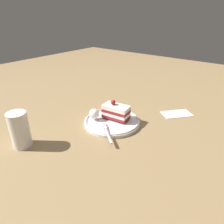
{
  "coord_description": "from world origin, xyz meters",
  "views": [
    {
      "loc": [
        -0.52,
        -0.42,
        0.37
      ],
      "look_at": [
        -0.02,
        -0.03,
        0.05
      ],
      "focal_mm": 32.18,
      "sensor_mm": 36.0,
      "label": 1
    }
  ],
  "objects_px": {
    "fork": "(107,131)",
    "drink_glass_near": "(20,131)",
    "dessert_plate": "(112,121)",
    "folded_napkin": "(177,114)",
    "whipped_cream_dollop": "(94,114)",
    "cake_slice": "(116,111)"
  },
  "relations": [
    {
      "from": "drink_glass_near",
      "to": "fork",
      "type": "bearing_deg",
      "value": -40.88
    },
    {
      "from": "cake_slice",
      "to": "drink_glass_near",
      "type": "xyz_separation_m",
      "value": [
        -0.29,
        0.13,
        0.01
      ]
    },
    {
      "from": "dessert_plate",
      "to": "cake_slice",
      "type": "xyz_separation_m",
      "value": [
        0.02,
        -0.0,
        0.03
      ]
    },
    {
      "from": "dessert_plate",
      "to": "folded_napkin",
      "type": "height_order",
      "value": "dessert_plate"
    },
    {
      "from": "cake_slice",
      "to": "fork",
      "type": "height_order",
      "value": "cake_slice"
    },
    {
      "from": "fork",
      "to": "cake_slice",
      "type": "bearing_deg",
      "value": 19.74
    },
    {
      "from": "cake_slice",
      "to": "drink_glass_near",
      "type": "distance_m",
      "value": 0.32
    },
    {
      "from": "dessert_plate",
      "to": "whipped_cream_dollop",
      "type": "xyz_separation_m",
      "value": [
        -0.03,
        0.05,
        0.03
      ]
    },
    {
      "from": "dessert_plate",
      "to": "cake_slice",
      "type": "height_order",
      "value": "cake_slice"
    },
    {
      "from": "fork",
      "to": "folded_napkin",
      "type": "bearing_deg",
      "value": -21.99
    },
    {
      "from": "cake_slice",
      "to": "drink_glass_near",
      "type": "height_order",
      "value": "drink_glass_near"
    },
    {
      "from": "whipped_cream_dollop",
      "to": "fork",
      "type": "distance_m",
      "value": 0.1
    },
    {
      "from": "whipped_cream_dollop",
      "to": "fork",
      "type": "xyz_separation_m",
      "value": [
        -0.04,
        -0.09,
        -0.02
      ]
    },
    {
      "from": "fork",
      "to": "folded_napkin",
      "type": "xyz_separation_m",
      "value": [
        0.29,
        -0.12,
        -0.02
      ]
    },
    {
      "from": "dessert_plate",
      "to": "fork",
      "type": "relative_size",
      "value": 1.89
    },
    {
      "from": "dessert_plate",
      "to": "fork",
      "type": "bearing_deg",
      "value": -153.58
    },
    {
      "from": "cake_slice",
      "to": "drink_glass_near",
      "type": "bearing_deg",
      "value": 155.87
    },
    {
      "from": "dessert_plate",
      "to": "whipped_cream_dollop",
      "type": "bearing_deg",
      "value": 121.82
    },
    {
      "from": "whipped_cream_dollop",
      "to": "folded_napkin",
      "type": "bearing_deg",
      "value": -40.28
    },
    {
      "from": "dessert_plate",
      "to": "drink_glass_near",
      "type": "bearing_deg",
      "value": 154.5
    },
    {
      "from": "fork",
      "to": "drink_glass_near",
      "type": "bearing_deg",
      "value": 139.12
    },
    {
      "from": "folded_napkin",
      "to": "fork",
      "type": "bearing_deg",
      "value": 158.01
    }
  ]
}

